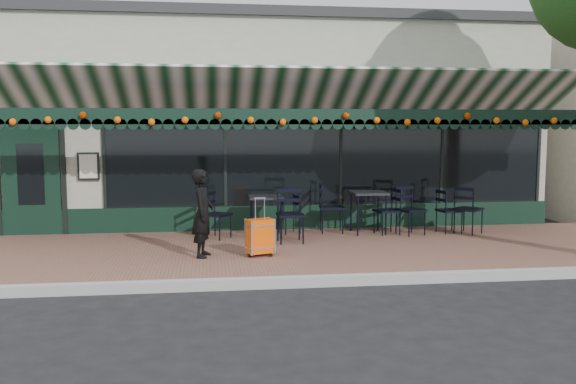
{
  "coord_description": "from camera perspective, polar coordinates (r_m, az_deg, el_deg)",
  "views": [
    {
      "loc": [
        -1.33,
        -8.49,
        2.27
      ],
      "look_at": [
        -0.02,
        1.6,
        1.19
      ],
      "focal_mm": 38.0,
      "sensor_mm": 36.0,
      "label": 1
    }
  ],
  "objects": [
    {
      "name": "ground",
      "position": [
        8.89,
        1.48,
        -8.72
      ],
      "size": [
        80.0,
        80.0,
        0.0
      ],
      "primitive_type": "plane",
      "color": "black",
      "rests_on": "ground"
    },
    {
      "name": "restaurant_building",
      "position": [
        16.38,
        -2.76,
        6.09
      ],
      "size": [
        12.0,
        9.6,
        4.5
      ],
      "color": "#A0998A",
      "rests_on": "ground"
    },
    {
      "name": "chair_a_front",
      "position": [
        12.26,
        11.41,
        -1.71
      ],
      "size": [
        0.62,
        0.62,
        0.97
      ],
      "primitive_type": null,
      "rotation": [
        0.0,
        0.0,
        0.37
      ],
      "color": "black",
      "rests_on": "sidewalk"
    },
    {
      "name": "chair_a_left",
      "position": [
        12.23,
        9.25,
        -1.79
      ],
      "size": [
        0.53,
        0.53,
        0.92
      ],
      "primitive_type": null,
      "rotation": [
        0.0,
        0.0,
        -1.4
      ],
      "color": "black",
      "rests_on": "sidewalk"
    },
    {
      "name": "cafe_table_a",
      "position": [
        12.26,
        7.53,
        -0.37
      ],
      "size": [
        0.68,
        0.68,
        0.84
      ],
      "color": "black",
      "rests_on": "sidewalk"
    },
    {
      "name": "chair_b_front",
      "position": [
        11.21,
        0.22,
        -2.22
      ],
      "size": [
        0.51,
        0.51,
        1.0
      ],
      "primitive_type": null,
      "rotation": [
        0.0,
        0.0,
        0.02
      ],
      "color": "black",
      "rests_on": "sidewalk"
    },
    {
      "name": "chair_solo",
      "position": [
        11.69,
        -6.65,
        -2.15
      ],
      "size": [
        0.63,
        0.63,
        0.9
      ],
      "primitive_type": null,
      "rotation": [
        0.0,
        0.0,
        0.94
      ],
      "color": "black",
      "rests_on": "sidewalk"
    },
    {
      "name": "chair_a_extra",
      "position": [
        12.68,
        16.54,
        -1.59
      ],
      "size": [
        0.68,
        0.68,
        0.96
      ],
      "primitive_type": null,
      "rotation": [
        0.0,
        0.0,
        2.24
      ],
      "color": "black",
      "rests_on": "sidewalk"
    },
    {
      "name": "sidewalk",
      "position": [
        10.8,
        -0.17,
        -5.64
      ],
      "size": [
        18.0,
        4.0,
        0.15
      ],
      "primitive_type": "cube",
      "color": "brown",
      "rests_on": "ground"
    },
    {
      "name": "chair_b_right",
      "position": [
        12.31,
        4.1,
        -1.5
      ],
      "size": [
        0.54,
        0.54,
        1.0
      ],
      "primitive_type": null,
      "rotation": [
        0.0,
        0.0,
        1.48
      ],
      "color": "black",
      "rests_on": "sidewalk"
    },
    {
      "name": "cafe_table_b",
      "position": [
        11.74,
        -2.09,
        -0.77
      ],
      "size": [
        0.65,
        0.65,
        0.8
      ],
      "color": "black",
      "rests_on": "sidewalk"
    },
    {
      "name": "chair_a_right",
      "position": [
        12.67,
        14.86,
        -1.73
      ],
      "size": [
        0.5,
        0.5,
        0.88
      ],
      "primitive_type": null,
      "rotation": [
        0.0,
        0.0,
        1.73
      ],
      "color": "black",
      "rests_on": "sidewalk"
    },
    {
      "name": "suitcase",
      "position": [
        10.06,
        -2.63,
        -4.21
      ],
      "size": [
        0.48,
        0.37,
        0.97
      ],
      "rotation": [
        0.0,
        0.0,
        0.37
      ],
      "color": "#F45307",
      "rests_on": "sidewalk"
    },
    {
      "name": "curb",
      "position": [
        8.79,
        1.56,
        -8.38
      ],
      "size": [
        18.0,
        0.16,
        0.15
      ],
      "primitive_type": "cube",
      "color": "#9E9E99",
      "rests_on": "ground"
    },
    {
      "name": "chair_b_left",
      "position": [
        12.19,
        0.16,
        -2.09
      ],
      "size": [
        0.49,
        0.49,
        0.77
      ],
      "primitive_type": null,
      "rotation": [
        0.0,
        0.0,
        -1.26
      ],
      "color": "black",
      "rests_on": "sidewalk"
    },
    {
      "name": "woman",
      "position": [
        10.04,
        -7.98,
        -1.98
      ],
      "size": [
        0.44,
        0.58,
        1.44
      ],
      "primitive_type": "imported",
      "rotation": [
        0.0,
        0.0,
        1.38
      ],
      "color": "black",
      "rests_on": "sidewalk"
    }
  ]
}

